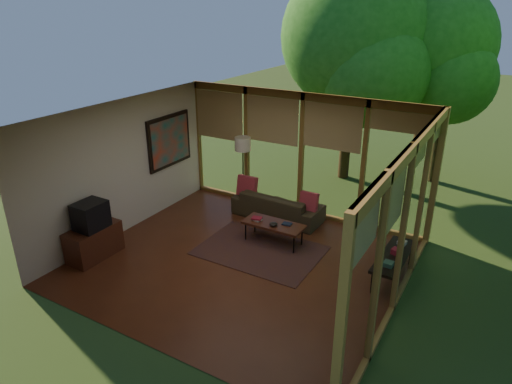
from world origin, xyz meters
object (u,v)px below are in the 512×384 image
Objects in this scene: coffee_table at (274,225)px; side_console at (387,255)px; sofa at (278,206)px; television at (91,215)px; media_cabinet at (94,242)px; floor_lamp at (243,148)px.

coffee_table is 2.24m from side_console.
sofa is 1.64× the size of coffee_table.
television is 5.29m from side_console.
media_cabinet is 1.82× the size of television.
television is 3.58m from floor_lamp.
television reaches higher than coffee_table.
floor_lamp is at bearing 70.51° from television.
sofa is 1.97× the size of media_cabinet.
floor_lamp reaches higher than media_cabinet.
sofa is 1.50m from floor_lamp.
sofa is 1.41× the size of side_console.
media_cabinet is 0.83× the size of coffee_table.
television is 0.33× the size of floor_lamp.
media_cabinet is 3.39m from coffee_table.
television is 0.39× the size of side_console.
television is 0.46× the size of coffee_table.
side_console is (4.85, 2.06, -0.44)m from television.
floor_lamp is 1.18× the size of side_console.
television is (-2.16, -3.17, 0.56)m from sofa.
media_cabinet reaches higher than coffee_table.
television is at bearing -109.49° from floor_lamp.
side_console is at bearing 22.88° from media_cabinet.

